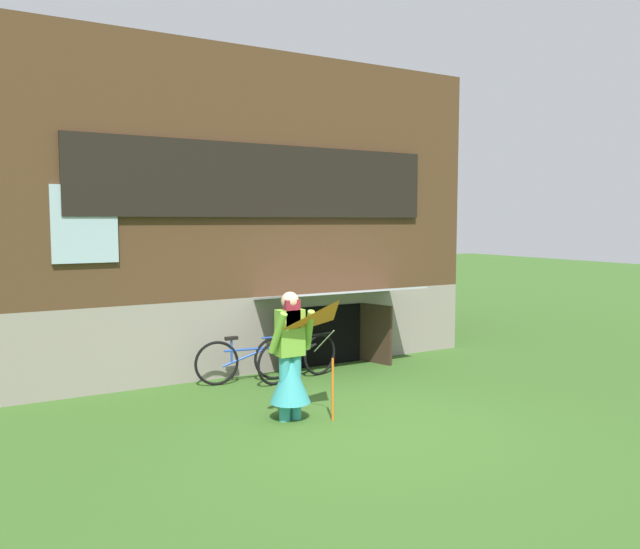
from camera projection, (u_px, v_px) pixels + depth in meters
The scene contains 6 objects.
ground_plane at pixel (365, 423), 7.75m from camera, with size 60.00×60.00×0.00m, color #386023.
log_house at pixel (212, 215), 12.30m from camera, with size 8.30×6.14×5.30m.
person at pixel (290, 366), 7.84m from camera, with size 0.61×0.53×1.64m.
kite at pixel (340, 327), 7.59m from camera, with size 0.85×0.87×1.46m.
bicycle_black at pixel (298, 358), 9.85m from camera, with size 1.59×0.40×0.74m.
bicycle_blue at pixel (246, 360), 9.70m from camera, with size 1.62×0.26×0.74m.
Camera 1 is at (-4.21, -6.30, 2.53)m, focal length 34.77 mm.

